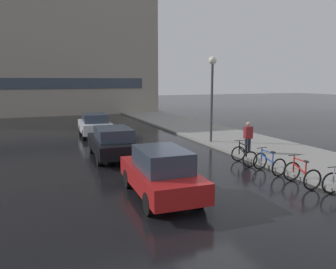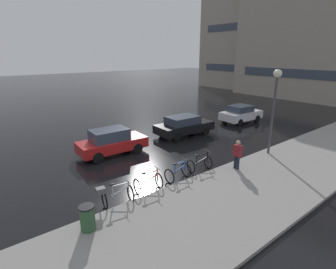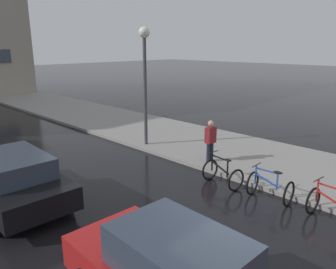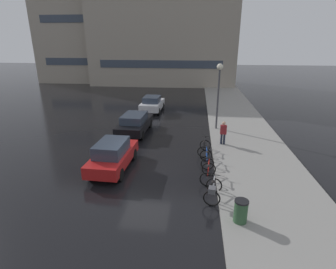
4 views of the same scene
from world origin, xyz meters
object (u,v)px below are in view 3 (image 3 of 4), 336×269
Objects in this scene: bicycle_farthest at (222,173)px; car_black at (13,178)px; bicycle_third at (270,187)px; pedestrian at (210,140)px; streetlamp at (145,64)px; bicycle_second at (334,207)px.

car_black reaches higher than bicycle_farthest.
bicycle_third is 1.57m from bicycle_farthest.
car_black reaches higher than bicycle_third.
car_black is (-5.07, 3.39, 0.37)m from bicycle_farthest.
pedestrian reaches higher than car_black.
bicycle_third is 0.71× the size of pedestrian.
pedestrian is 0.33× the size of streetlamp.
car_black is at bearing 162.66° from pedestrian.
car_black is 2.65× the size of pedestrian.
streetlamp is at bearing 93.71° from pedestrian.
bicycle_farthest is 0.75× the size of pedestrian.
bicycle_third is 0.27× the size of car_black.
pedestrian reaches higher than bicycle_second.
bicycle_second is 8.46m from car_black.
bicycle_farthest reaches higher than bicycle_third.
bicycle_third is 7.17m from car_black.
pedestrian is 4.21m from streetlamp.
bicycle_second is at bearing -89.50° from bicycle_third.
streetlamp is at bearing 81.81° from bicycle_third.
bicycle_third is 0.24× the size of streetlamp.
streetlamp reaches higher than car_black.
bicycle_second is at bearing -87.95° from bicycle_farthest.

